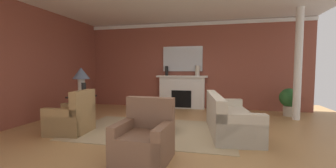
{
  "coord_description": "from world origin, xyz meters",
  "views": [
    {
      "loc": [
        1.06,
        -4.71,
        1.42
      ],
      "look_at": [
        -0.3,
        1.11,
        1.0
      ],
      "focal_mm": 23.58,
      "sensor_mm": 36.0,
      "label": 1
    }
  ],
  "objects_px": {
    "mantel_mirror": "(183,59)",
    "sofa": "(229,119)",
    "armchair_near_window": "(72,119)",
    "potted_plant": "(289,100)",
    "fireplace": "(182,93)",
    "coffee_table": "(153,116)",
    "table_lamp": "(81,76)",
    "armchair_facing_fireplace": "(144,141)",
    "vase_mantel_right": "(197,71)",
    "side_table": "(82,107)",
    "vase_mantel_left": "(167,71)",
    "vase_on_side_table": "(84,90)"
  },
  "relations": [
    {
      "from": "table_lamp",
      "to": "armchair_facing_fireplace",
      "type": "bearing_deg",
      "value": -38.8
    },
    {
      "from": "armchair_near_window",
      "to": "potted_plant",
      "type": "xyz_separation_m",
      "value": [
        5.2,
        3.01,
        0.19
      ]
    },
    {
      "from": "vase_mantel_left",
      "to": "fireplace",
      "type": "bearing_deg",
      "value": 5.13
    },
    {
      "from": "mantel_mirror",
      "to": "side_table",
      "type": "height_order",
      "value": "mantel_mirror"
    },
    {
      "from": "mantel_mirror",
      "to": "vase_mantel_right",
      "type": "relative_size",
      "value": 4.05
    },
    {
      "from": "sofa",
      "to": "fireplace",
      "type": "bearing_deg",
      "value": 118.7
    },
    {
      "from": "armchair_near_window",
      "to": "vase_mantel_right",
      "type": "height_order",
      "value": "vase_mantel_right"
    },
    {
      "from": "table_lamp",
      "to": "vase_mantel_left",
      "type": "bearing_deg",
      "value": 56.97
    },
    {
      "from": "mantel_mirror",
      "to": "potted_plant",
      "type": "bearing_deg",
      "value": -11.44
    },
    {
      "from": "side_table",
      "to": "vase_mantel_right",
      "type": "xyz_separation_m",
      "value": [
        2.78,
        2.59,
        0.95
      ]
    },
    {
      "from": "coffee_table",
      "to": "table_lamp",
      "type": "relative_size",
      "value": 1.33
    },
    {
      "from": "table_lamp",
      "to": "vase_mantel_right",
      "type": "xyz_separation_m",
      "value": [
        2.78,
        2.59,
        0.12
      ]
    },
    {
      "from": "coffee_table",
      "to": "vase_mantel_right",
      "type": "distance_m",
      "value": 3.19
    },
    {
      "from": "table_lamp",
      "to": "vase_mantel_right",
      "type": "bearing_deg",
      "value": 42.94
    },
    {
      "from": "coffee_table",
      "to": "armchair_facing_fireplace",
      "type": "bearing_deg",
      "value": -77.89
    },
    {
      "from": "coffee_table",
      "to": "vase_on_side_table",
      "type": "bearing_deg",
      "value": 173.09
    },
    {
      "from": "armchair_facing_fireplace",
      "to": "vase_mantel_left",
      "type": "height_order",
      "value": "vase_mantel_left"
    },
    {
      "from": "vase_mantel_left",
      "to": "vase_mantel_right",
      "type": "distance_m",
      "value": 1.1
    },
    {
      "from": "fireplace",
      "to": "coffee_table",
      "type": "distance_m",
      "value": 3.01
    },
    {
      "from": "vase_mantel_left",
      "to": "vase_mantel_right",
      "type": "bearing_deg",
      "value": 0.0
    },
    {
      "from": "mantel_mirror",
      "to": "vase_mantel_left",
      "type": "bearing_deg",
      "value": -162.82
    },
    {
      "from": "sofa",
      "to": "vase_mantel_right",
      "type": "xyz_separation_m",
      "value": [
        -0.96,
        2.7,
        1.05
      ]
    },
    {
      "from": "fireplace",
      "to": "sofa",
      "type": "bearing_deg",
      "value": -61.3
    },
    {
      "from": "coffee_table",
      "to": "potted_plant",
      "type": "distance_m",
      "value": 4.27
    },
    {
      "from": "potted_plant",
      "to": "coffee_table",
      "type": "bearing_deg",
      "value": -145.17
    },
    {
      "from": "armchair_facing_fireplace",
      "to": "mantel_mirror",
      "type": "bearing_deg",
      "value": 92.19
    },
    {
      "from": "mantel_mirror",
      "to": "coffee_table",
      "type": "height_order",
      "value": "mantel_mirror"
    },
    {
      "from": "mantel_mirror",
      "to": "sofa",
      "type": "distance_m",
      "value": 3.56
    },
    {
      "from": "vase_mantel_right",
      "to": "potted_plant",
      "type": "distance_m",
      "value": 2.96
    },
    {
      "from": "mantel_mirror",
      "to": "coffee_table",
      "type": "relative_size",
      "value": 1.42
    },
    {
      "from": "side_table",
      "to": "potted_plant",
      "type": "relative_size",
      "value": 0.84
    },
    {
      "from": "sofa",
      "to": "vase_mantel_left",
      "type": "relative_size",
      "value": 6.52
    },
    {
      "from": "sofa",
      "to": "side_table",
      "type": "bearing_deg",
      "value": 178.26
    },
    {
      "from": "vase_mantel_right",
      "to": "potted_plant",
      "type": "relative_size",
      "value": 0.42
    },
    {
      "from": "sofa",
      "to": "coffee_table",
      "type": "relative_size",
      "value": 2.2
    },
    {
      "from": "side_table",
      "to": "sofa",
      "type": "bearing_deg",
      "value": -1.74
    },
    {
      "from": "armchair_near_window",
      "to": "potted_plant",
      "type": "relative_size",
      "value": 1.14
    },
    {
      "from": "mantel_mirror",
      "to": "potted_plant",
      "type": "distance_m",
      "value": 3.64
    },
    {
      "from": "fireplace",
      "to": "vase_mantel_left",
      "type": "height_order",
      "value": "vase_mantel_left"
    },
    {
      "from": "mantel_mirror",
      "to": "potted_plant",
      "type": "height_order",
      "value": "mantel_mirror"
    },
    {
      "from": "sofa",
      "to": "armchair_near_window",
      "type": "bearing_deg",
      "value": -166.47
    },
    {
      "from": "coffee_table",
      "to": "side_table",
      "type": "height_order",
      "value": "side_table"
    },
    {
      "from": "potted_plant",
      "to": "fireplace",
      "type": "bearing_deg",
      "value": 170.56
    },
    {
      "from": "fireplace",
      "to": "armchair_facing_fireplace",
      "type": "relative_size",
      "value": 1.89
    },
    {
      "from": "fireplace",
      "to": "sofa",
      "type": "distance_m",
      "value": 3.15
    },
    {
      "from": "side_table",
      "to": "vase_mantel_left",
      "type": "distance_m",
      "value": 3.23
    },
    {
      "from": "armchair_facing_fireplace",
      "to": "vase_mantel_right",
      "type": "bearing_deg",
      "value": 85.33
    },
    {
      "from": "armchair_near_window",
      "to": "coffee_table",
      "type": "height_order",
      "value": "armchair_near_window"
    },
    {
      "from": "armchair_near_window",
      "to": "table_lamp",
      "type": "bearing_deg",
      "value": 112.12
    },
    {
      "from": "mantel_mirror",
      "to": "sofa",
      "type": "bearing_deg",
      "value": -62.32
    }
  ]
}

